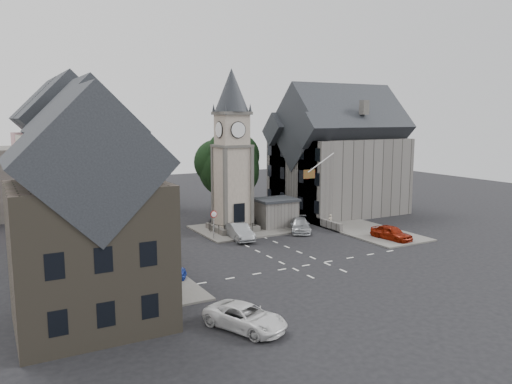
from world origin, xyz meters
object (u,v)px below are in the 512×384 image
pedestrian (330,221)px  car_west_blue (158,271)px  clock_tower (232,152)px  car_east_red (391,233)px  stone_shelter (276,213)px

pedestrian → car_west_blue: bearing=19.4°
clock_tower → car_east_red: clock_tower is taller
clock_tower → car_east_red: size_ratio=3.92×
car_east_red → pedestrian: size_ratio=2.75×
clock_tower → pedestrian: (9.49, -3.77, -7.37)m
clock_tower → pedestrian: size_ratio=10.77×
clock_tower → car_west_blue: 17.81m
pedestrian → stone_shelter: bearing=-35.5°
car_east_red → car_west_blue: bearing=174.1°
clock_tower → car_west_blue: (-11.50, -11.40, -7.42)m
clock_tower → stone_shelter: size_ratio=3.78×
clock_tower → pedestrian: bearing=-21.7°
clock_tower → car_west_blue: bearing=-135.2°
stone_shelter → pedestrian: size_ratio=2.85×
clock_tower → pedestrian: 12.59m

